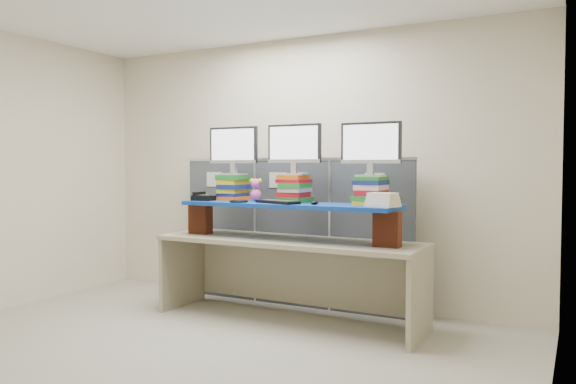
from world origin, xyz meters
The scene contains 18 objects.
room centered at (0.00, 0.00, 1.40)m, with size 5.00×4.00×2.80m.
cubicle_partition centered at (0.00, 1.78, 0.77)m, with size 2.60×0.06×1.53m.
desk centered at (0.25, 1.22, 0.61)m, with size 2.54×0.78×0.77m.
brick_pier_left centered at (-0.72, 1.19, 0.92)m, with size 0.22×0.12×0.30m, color maroon.
brick_pier_right centered at (1.22, 1.15, 0.92)m, with size 0.22×0.12×0.30m, color maroon.
blue_board centered at (0.25, 1.22, 1.09)m, with size 2.08×0.52×0.04m, color navy.
book_stack_left centered at (-0.44, 1.35, 1.23)m, with size 0.26×0.31×0.25m.
book_stack_center centered at (0.25, 1.34, 1.23)m, with size 0.27×0.32×0.26m.
book_stack_right centered at (1.01, 1.32, 1.23)m, with size 0.27×0.32×0.25m.
monitor_left centered at (-0.44, 1.35, 1.63)m, with size 0.55×0.16×0.48m.
monitor_center centered at (0.25, 1.34, 1.63)m, with size 0.55×0.16×0.48m.
monitor_right centered at (1.01, 1.32, 1.62)m, with size 0.55×0.16×0.48m.
keyboard centered at (0.20, 1.11, 1.12)m, with size 0.48×0.30×0.03m.
mouse centered at (0.57, 1.10, 1.12)m, with size 0.06×0.11×0.03m, color black.
desk_phone centered at (-0.66, 1.15, 1.14)m, with size 0.22×0.20×0.09m.
headset centered at (-0.20, 1.07, 1.12)m, with size 0.18×0.18×0.02m, color black.
plush_toy centered at (-0.14, 1.29, 1.22)m, with size 0.13×0.10×0.22m.
binder_stack centered at (1.18, 1.13, 1.16)m, with size 0.28×0.24×0.12m.
Camera 1 is at (2.64, -3.36, 1.44)m, focal length 35.00 mm.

